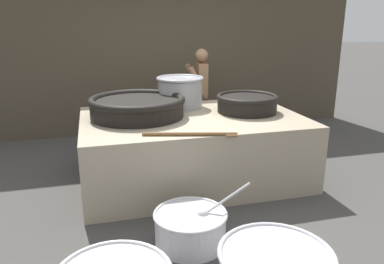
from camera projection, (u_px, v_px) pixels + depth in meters
The scene contains 9 objects.
ground_plane at pixel (192, 177), 5.08m from camera, with size 60.00×60.00×0.00m, color #474442.
back_wall at pixel (157, 40), 6.89m from camera, with size 7.72×0.24×3.42m, color #4C4233.
hearth_platform at pixel (192, 147), 4.96m from camera, with size 2.81×1.86×0.85m.
giant_wok_near at pixel (137, 106), 4.77m from camera, with size 1.23×1.23×0.26m.
giant_wok_far at pixel (247, 103), 5.04m from camera, with size 0.83×0.83×0.24m.
stock_pot at pixel (180, 91), 5.31m from camera, with size 0.67×0.67×0.43m.
stirring_paddle at pixel (195, 134), 4.00m from camera, with size 1.00×0.33×0.04m.
cook at pixel (201, 93), 6.32m from camera, with size 0.41×0.61×1.60m.
prep_bowl_vegetables at pixel (191, 226), 3.51m from camera, with size 0.90×0.70×0.61m.
Camera 1 is at (-1.22, -4.54, 2.02)m, focal length 35.00 mm.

